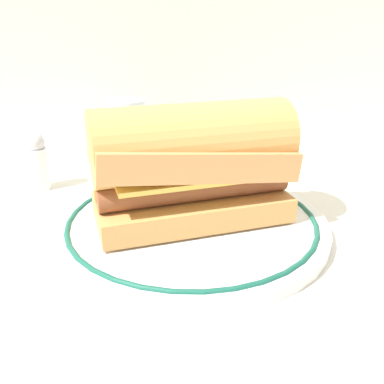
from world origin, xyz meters
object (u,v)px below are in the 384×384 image
(salt_shaker, at_px, (37,162))
(drinking_glass, at_px, (128,137))
(sausage_sandwich, at_px, (192,162))
(plate, at_px, (192,223))

(salt_shaker, bearing_deg, drinking_glass, 38.57)
(sausage_sandwich, xyz_separation_m, salt_shaker, (-0.20, 0.13, -0.04))
(sausage_sandwich, height_order, salt_shaker, sausage_sandwich)
(plate, height_order, salt_shaker, salt_shaker)
(sausage_sandwich, distance_m, salt_shaker, 0.24)
(plate, relative_size, sausage_sandwich, 1.34)
(plate, bearing_deg, drinking_glass, 110.38)
(salt_shaker, bearing_deg, plate, -33.90)
(plate, distance_m, drinking_glass, 0.24)
(plate, relative_size, salt_shaker, 3.80)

